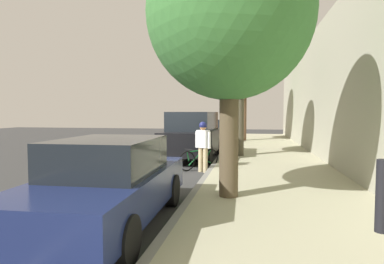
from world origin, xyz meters
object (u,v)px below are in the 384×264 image
parked_sedan_dark_blue_nearest (109,183)px  cyclist_with_backpack (204,141)px  street_tree_corner (244,74)px  parked_suv_black_second (194,135)px  street_tree_far_end (240,66)px  bicycle_at_curb (199,159)px  street_tree_mid_block (230,15)px  parked_sedan_silver_mid (212,132)px

parked_sedan_dark_blue_nearest → cyclist_with_backpack: bearing=80.6°
street_tree_corner → parked_suv_black_second: bearing=-103.5°
parked_suv_black_second → street_tree_corner: 8.86m
street_tree_far_end → parked_sedan_dark_blue_nearest: bearing=-102.8°
parked_suv_black_second → cyclist_with_backpack: parked_suv_black_second is taller
bicycle_at_curb → street_tree_mid_block: bearing=-72.4°
parked_suv_black_second → bicycle_at_curb: bearing=-75.8°
parked_sedan_silver_mid → bicycle_at_curb: bearing=-85.8°
street_tree_corner → bicycle_at_curb: bearing=-96.9°
parked_suv_black_second → bicycle_at_curb: (0.64, -2.52, -0.66)m
street_tree_mid_block → street_tree_corner: size_ratio=1.00×
cyclist_with_backpack → street_tree_far_end: 4.45m
bicycle_at_curb → street_tree_far_end: 4.68m
parked_sedan_silver_mid → street_tree_mid_block: size_ratio=0.77×
parked_sedan_silver_mid → street_tree_far_end: street_tree_far_end is taller
parked_sedan_dark_blue_nearest → bicycle_at_curb: 5.84m
parked_suv_black_second → street_tree_far_end: street_tree_far_end is taller
parked_suv_black_second → street_tree_corner: (1.91, 7.95, 3.40)m
bicycle_at_curb → street_tree_corner: 11.30m
parked_sedan_dark_blue_nearest → street_tree_corner: (1.95, 16.26, 3.68)m
parked_sedan_dark_blue_nearest → street_tree_far_end: 9.34m
parked_suv_black_second → street_tree_mid_block: 7.43m
parked_sedan_silver_mid → street_tree_corner: street_tree_corner is taller
street_tree_mid_block → parked_sedan_silver_mid: bearing=98.3°
parked_sedan_silver_mid → cyclist_with_backpack: (0.90, -9.91, 0.26)m
cyclist_with_backpack → street_tree_corner: size_ratio=0.29×
street_tree_mid_block → street_tree_far_end: 6.80m
parked_suv_black_second → street_tree_mid_block: bearing=-73.7°
street_tree_far_end → street_tree_corner: bearing=90.0°
parked_sedan_silver_mid → street_tree_corner: size_ratio=0.77×
bicycle_at_curb → cyclist_with_backpack: size_ratio=0.78×
bicycle_at_curb → street_tree_corner: size_ratio=0.23×
bicycle_at_curb → street_tree_corner: street_tree_corner is taller
street_tree_mid_block → street_tree_corner: bearing=90.0°
cyclist_with_backpack → street_tree_mid_block: size_ratio=0.29×
parked_sedan_dark_blue_nearest → street_tree_corner: 16.78m
parked_suv_black_second → bicycle_at_curb: 2.68m
parked_sedan_dark_blue_nearest → parked_suv_black_second: 8.31m
street_tree_far_end → street_tree_corner: size_ratio=0.86×
parked_suv_black_second → cyclist_with_backpack: size_ratio=2.85×
bicycle_at_curb → street_tree_mid_block: street_tree_mid_block is taller
parked_sedan_dark_blue_nearest → bicycle_at_curb: parked_sedan_dark_blue_nearest is taller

